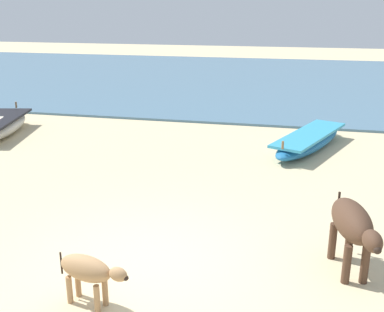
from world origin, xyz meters
The scene contains 5 objects.
ground centered at (0.00, 0.00, 0.00)m, with size 80.00×80.00×0.00m, color beige.
sea_water centered at (0.00, 18.93, 0.04)m, with size 60.00×20.00×0.08m, color slate.
fishing_boat_0 centered at (2.48, 6.72, 0.24)m, with size 2.28×3.93×0.64m.
cow_adult_dark centered at (3.00, 0.39, 0.77)m, with size 0.74×1.64×1.07m.
calf_near_tan centered at (-0.40, -1.22, 0.51)m, with size 1.08×0.50×0.71m.
Camera 1 is at (2.11, -6.13, 3.81)m, focal length 43.98 mm.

